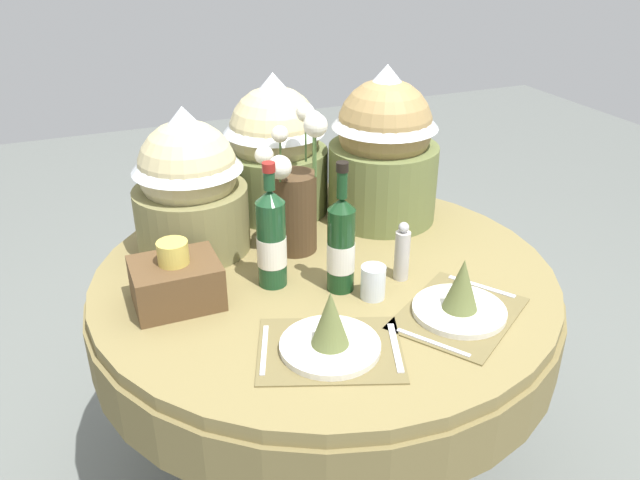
% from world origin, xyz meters
% --- Properties ---
extents(ground, '(8.00, 8.00, 0.00)m').
position_xyz_m(ground, '(0.00, 0.00, 0.00)').
color(ground, slate).
extents(dining_table, '(1.35, 1.35, 0.73)m').
position_xyz_m(dining_table, '(0.00, 0.00, 0.60)').
color(dining_table, olive).
rests_on(dining_table, ground).
extents(place_setting_left, '(0.41, 0.36, 0.16)m').
position_xyz_m(place_setting_left, '(-0.14, -0.36, 0.78)').
color(place_setting_left, brown).
rests_on(place_setting_left, dining_table).
extents(place_setting_right, '(0.43, 0.40, 0.16)m').
position_xyz_m(place_setting_right, '(0.23, -0.35, 0.78)').
color(place_setting_right, brown).
rests_on(place_setting_right, dining_table).
extents(flower_vase, '(0.20, 0.22, 0.43)m').
position_xyz_m(flower_vase, '(-0.03, 0.15, 0.91)').
color(flower_vase, '#47331E').
rests_on(flower_vase, dining_table).
extents(wine_bottle_left, '(0.08, 0.08, 0.37)m').
position_xyz_m(wine_bottle_left, '(-0.00, -0.11, 0.87)').
color(wine_bottle_left, '#143819').
rests_on(wine_bottle_left, dining_table).
extents(wine_bottle_centre, '(0.08, 0.08, 0.36)m').
position_xyz_m(wine_bottle_centre, '(-0.16, -0.02, 0.87)').
color(wine_bottle_centre, '#194223').
rests_on(wine_bottle_centre, dining_table).
extents(tumbler_near_left, '(0.07, 0.07, 0.09)m').
position_xyz_m(tumbler_near_left, '(0.06, -0.19, 0.78)').
color(tumbler_near_left, silver).
rests_on(tumbler_near_left, dining_table).
extents(pepper_mill, '(0.04, 0.04, 0.17)m').
position_xyz_m(pepper_mill, '(0.18, -0.13, 0.81)').
color(pepper_mill, '#B7B2AD').
rests_on(pepper_mill, dining_table).
extents(gift_tub_back_left, '(0.34, 0.34, 0.44)m').
position_xyz_m(gift_tub_back_left, '(-0.31, 0.28, 0.96)').
color(gift_tub_back_left, olive).
rests_on(gift_tub_back_left, dining_table).
extents(gift_tub_back_centre, '(0.35, 0.35, 0.47)m').
position_xyz_m(gift_tub_back_centre, '(0.01, 0.46, 0.98)').
color(gift_tub_back_centre, olive).
rests_on(gift_tub_back_centre, dining_table).
extents(gift_tub_back_right, '(0.36, 0.36, 0.51)m').
position_xyz_m(gift_tub_back_right, '(0.32, 0.26, 1.00)').
color(gift_tub_back_right, olive).
rests_on(gift_tub_back_right, dining_table).
extents(woven_basket_side_left, '(0.22, 0.18, 0.18)m').
position_xyz_m(woven_basket_side_left, '(-0.43, -0.02, 0.80)').
color(woven_basket_side_left, brown).
rests_on(woven_basket_side_left, dining_table).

